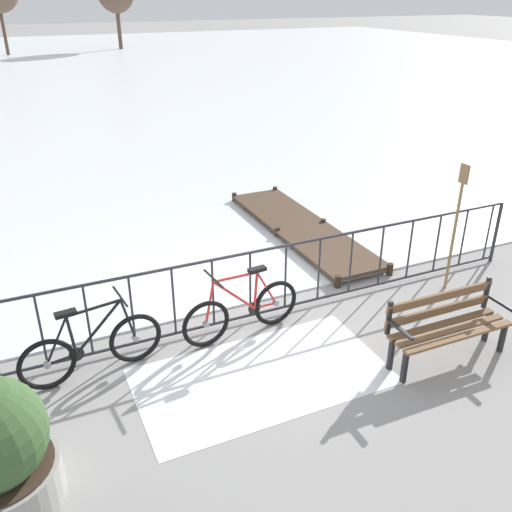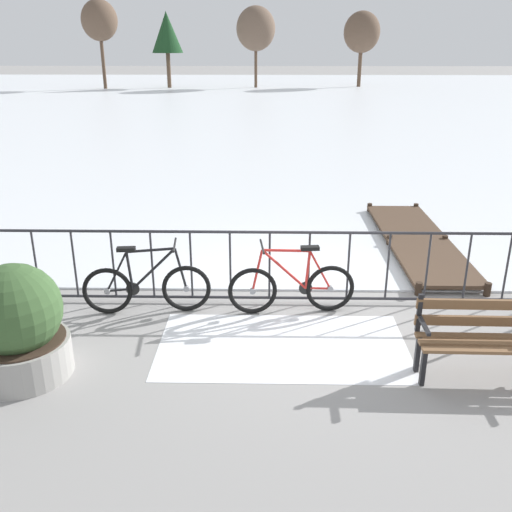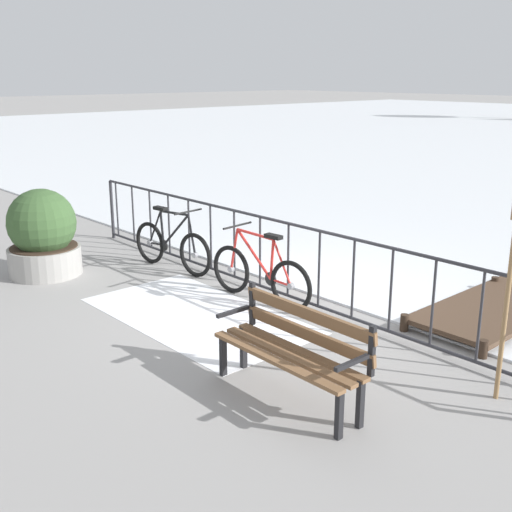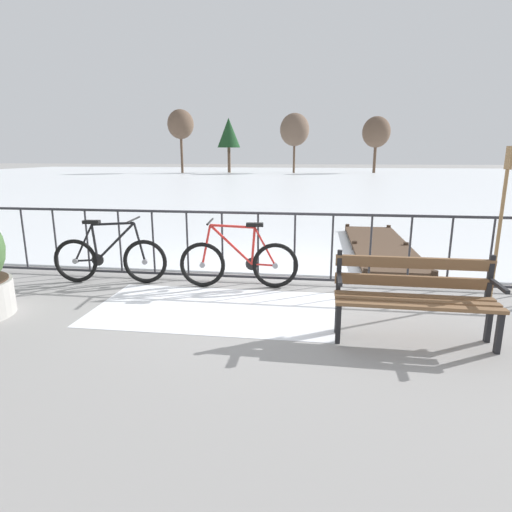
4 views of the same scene
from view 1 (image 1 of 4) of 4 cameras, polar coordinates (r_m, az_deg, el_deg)
ground_plane at (r=7.77m, az=-0.58°, el=-6.65°), size 160.00×160.00×0.00m
frozen_pond at (r=34.74m, az=-21.00°, el=17.43°), size 80.00×56.00×0.03m
snow_patch at (r=6.74m, az=0.63°, el=-12.35°), size 3.00×1.62×0.01m
railing_fence at (r=7.48m, az=-0.60°, el=-3.04°), size 9.06×0.06×1.07m
bicycle_near_railing at (r=7.28m, az=-1.44°, el=-5.69°), size 1.71×0.52×0.97m
bicycle_second at (r=6.85m, az=-16.64°, el=-9.17°), size 1.71×0.52×0.97m
park_bench at (r=7.18m, az=19.14°, el=-6.43°), size 1.61×0.50×0.89m
oar_upright at (r=8.60m, az=20.09°, el=3.54°), size 0.04×0.16×1.98m
wooden_dock at (r=10.47m, az=4.66°, el=3.00°), size 1.10×4.31×0.20m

